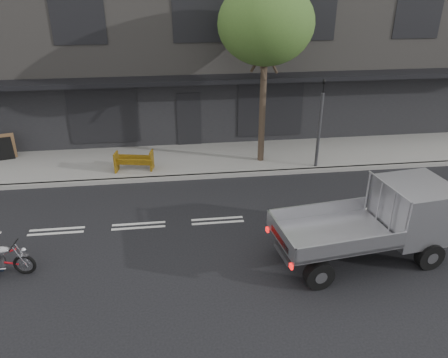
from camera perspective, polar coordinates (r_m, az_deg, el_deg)
ground at (r=13.51m, az=-0.85°, el=-5.47°), size 80.00×80.00×0.00m
sidewalk at (r=17.65m, az=-2.57°, el=2.59°), size 32.00×3.20×0.15m
kerb at (r=16.20m, az=-2.09°, el=0.39°), size 32.00×0.20×0.15m
building_main at (r=23.03m, az=-4.25°, el=18.15°), size 26.00×10.00×8.00m
street_tree at (r=16.16m, az=5.47°, el=19.49°), size 3.40×3.40×6.74m
traffic_light_pole at (r=16.69m, az=12.34°, el=6.43°), size 0.12×0.12×3.50m
flatbed_ute at (r=12.35m, az=21.96°, el=-4.25°), size 4.78×2.41×2.12m
construction_barrier at (r=16.48m, az=-11.70°, el=2.08°), size 1.48×0.83×0.78m
sandwich_board at (r=19.19m, az=-26.75°, el=3.54°), size 0.71×0.56×0.99m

